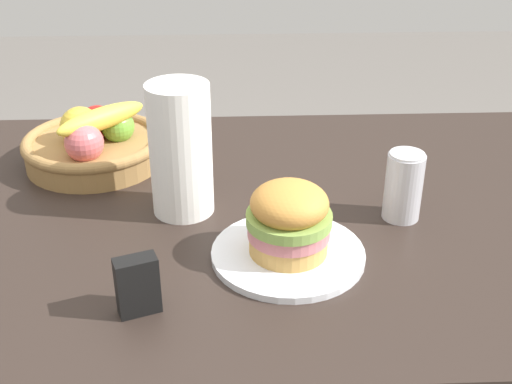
% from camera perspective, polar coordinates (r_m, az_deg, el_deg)
% --- Properties ---
extents(dining_table, '(1.40, 0.90, 0.75)m').
position_cam_1_polar(dining_table, '(1.26, -1.53, -5.41)').
color(dining_table, '#2D231E').
rests_on(dining_table, ground_plane).
extents(plate, '(0.25, 0.25, 0.01)m').
position_cam_1_polar(plate, '(1.07, 2.78, -5.36)').
color(plate, white).
rests_on(plate, dining_table).
extents(sandwich, '(0.14, 0.14, 0.12)m').
position_cam_1_polar(sandwich, '(1.04, 2.87, -2.34)').
color(sandwich, tan).
rests_on(sandwich, plate).
extents(soda_can, '(0.07, 0.07, 0.13)m').
position_cam_1_polar(soda_can, '(1.18, 12.64, 0.51)').
color(soda_can, silver).
rests_on(soda_can, dining_table).
extents(fruit_basket, '(0.29, 0.29, 0.14)m').
position_cam_1_polar(fruit_basket, '(1.40, -13.81, 4.16)').
color(fruit_basket, '#9E7542').
rests_on(fruit_basket, dining_table).
extents(paper_towel_roll, '(0.11, 0.11, 0.24)m').
position_cam_1_polar(paper_towel_roll, '(1.16, -6.52, 3.68)').
color(paper_towel_roll, white).
rests_on(paper_towel_roll, dining_table).
extents(napkin_holder, '(0.07, 0.05, 0.09)m').
position_cam_1_polar(napkin_holder, '(0.95, -10.21, -7.96)').
color(napkin_holder, black).
rests_on(napkin_holder, dining_table).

